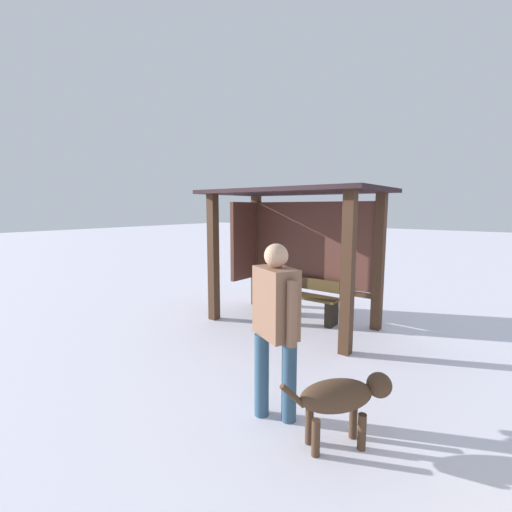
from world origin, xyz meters
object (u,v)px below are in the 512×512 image
at_px(bench_left_inside, 302,299).
at_px(dog, 342,397).
at_px(person_walking, 276,318).
at_px(bus_shelter, 294,229).

relative_size(bench_left_inside, dog, 1.79).
bearing_deg(person_walking, dog, 0.90).
xyz_separation_m(bench_left_inside, person_walking, (1.32, -2.78, 0.62)).
relative_size(bench_left_inside, person_walking, 0.82).
relative_size(bus_shelter, person_walking, 1.77).
bearing_deg(bus_shelter, bench_left_inside, 49.16).
xyz_separation_m(person_walking, dog, (0.67, 0.01, -0.55)).
relative_size(bus_shelter, bench_left_inside, 2.15).
height_order(bus_shelter, person_walking, bus_shelter).
relative_size(bus_shelter, dog, 3.83).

